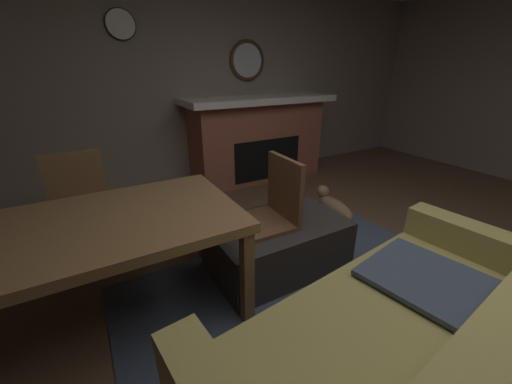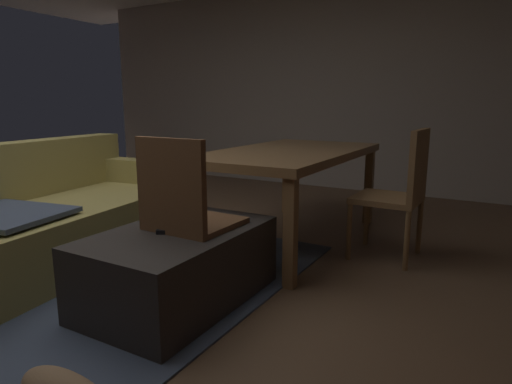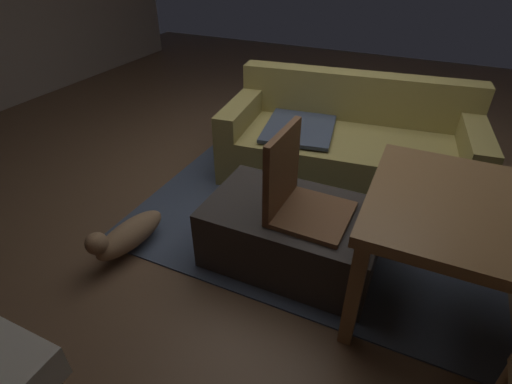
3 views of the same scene
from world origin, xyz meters
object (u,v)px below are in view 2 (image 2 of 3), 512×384
Objects in this scene: couch at (47,221)px; dining_chair_west at (185,211)px; tv_remote at (172,231)px; dining_chair_south at (401,187)px; potted_plant at (148,166)px; ottoman_coffee_table at (179,267)px; dining_table at (289,159)px.

dining_chair_west reaches higher than couch.
tv_remote is 0.17× the size of dining_chair_west.
potted_plant is (1.30, 3.62, -0.27)m from dining_chair_south.
dining_chair_south is 1.56m from dining_chair_west.
dining_chair_west is at bearing -43.66° from ottoman_coffee_table.
dining_table reaches higher than potted_plant.
dining_chair_south is at bearing -34.06° from dining_chair_west.
dining_chair_south is 3.85m from potted_plant.
dining_chair_south reaches higher than couch.
dining_table is (1.28, -1.24, 0.37)m from couch.
dining_chair_west is 3.78m from potted_plant.
potted_plant is at bearing 70.30° from dining_chair_south.
couch is 2.29× the size of dining_chair_west.
tv_remote is at bearing -172.58° from ottoman_coffee_table.
ottoman_coffee_table is 2.29× the size of potted_plant.
dining_chair_south is (1.38, -0.90, 0.09)m from tv_remote.
dining_chair_south is at bearing -34.32° from ottoman_coffee_table.
dining_chair_west is at bearing 179.89° from dining_table.
potted_plant is at bearing 45.98° from ottoman_coffee_table.
couch is 4.58× the size of potted_plant.
dining_chair_south is (1.28, -2.12, 0.23)m from couch.
dining_chair_west is at bearing -133.35° from potted_plant.
dining_chair_west is at bearing -90.59° from couch.
dining_table is (1.33, -0.03, 0.46)m from ottoman_coffee_table.
couch is 13.32× the size of tv_remote.
dining_chair_west is 2.00× the size of potted_plant.
dining_chair_south and dining_chair_west have the same top height.
couch reaches higher than ottoman_coffee_table.
couch is 1.83m from dining_table.
couch is at bearing 135.90° from dining_table.
tv_remote is 0.13m from dining_chair_west.
tv_remote is 3.82m from potted_plant.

